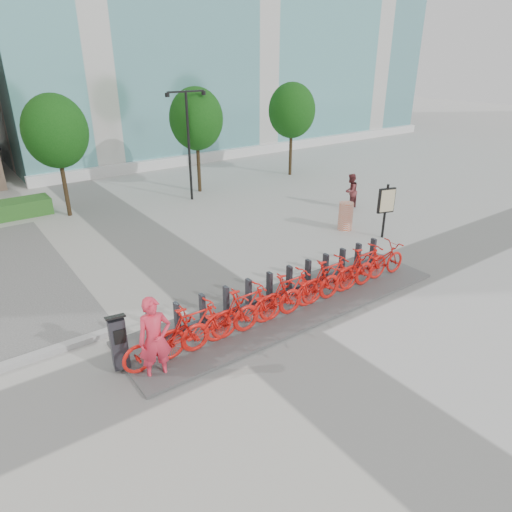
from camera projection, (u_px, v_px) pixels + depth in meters
ground at (258, 326)px, 11.90m from camera, size 120.00×120.00×0.00m
tree_1 at (55, 132)px, 18.52m from camera, size 2.60×2.60×5.10m
tree_2 at (196, 119)px, 21.99m from camera, size 2.60×2.60×5.10m
tree_3 at (292, 111)px, 25.19m from camera, size 2.60×2.60×5.10m
streetlamp at (188, 133)px, 20.90m from camera, size 2.00×0.20×5.00m
dock_pad at (290, 305)px, 12.80m from camera, size 9.60×2.40×0.08m
dock_rail_posts at (281, 284)px, 12.99m from camera, size 8.02×0.50×0.85m
bike_0 at (166, 340)px, 10.22m from camera, size 2.09×0.73×1.10m
bike_1 at (194, 328)px, 10.58m from camera, size 2.03×0.57×1.22m
bike_2 at (221, 320)px, 10.98m from camera, size 2.09×0.73×1.10m
bike_3 at (245, 309)px, 11.34m from camera, size 2.03×0.57×1.22m
bike_4 at (268, 303)px, 11.75m from camera, size 2.09×0.73×1.10m
bike_5 at (290, 293)px, 12.11m from camera, size 2.03×0.57×1.22m
bike_6 at (310, 287)px, 12.52m from camera, size 2.09×0.73×1.10m
bike_7 at (329, 278)px, 12.88m from camera, size 2.03×0.57×1.22m
bike_8 at (347, 274)px, 13.29m from camera, size 2.09×0.73×1.10m
bike_9 at (364, 266)px, 13.65m from camera, size 2.03×0.57×1.22m
bike_10 at (380, 262)px, 14.06m from camera, size 2.09×0.73×1.10m
kiosk at (119, 342)px, 9.99m from camera, size 0.47×0.41×1.36m
worker_red at (155, 339)px, 9.64m from camera, size 0.79×0.60×1.96m
pedestrian at (351, 191)px, 20.61m from camera, size 0.91×0.79×1.59m
construction_barrel at (346, 216)px, 18.20m from camera, size 0.62×0.62×1.11m
map_sign at (386, 203)px, 17.05m from camera, size 0.68×0.30×2.09m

